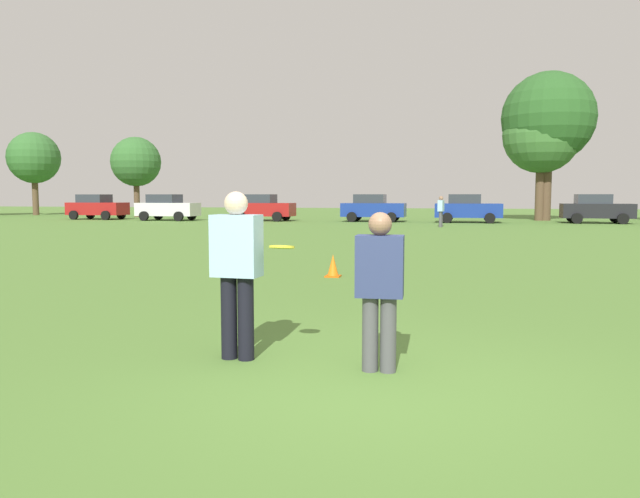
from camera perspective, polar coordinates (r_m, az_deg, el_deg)
ground_plane at (r=5.62m, az=5.71°, el=-12.95°), size 155.96×155.96×0.00m
player_thrower at (r=6.39m, az=-7.88°, el=-1.55°), size 0.51×0.31×1.78m
player_defender at (r=5.93m, az=5.66°, el=-3.22°), size 0.47×0.28×1.58m
frisbee at (r=6.31m, az=-3.64°, el=0.18°), size 0.27×0.27×0.07m
traffic_cone at (r=12.89m, az=1.24°, el=-1.64°), size 0.32×0.32×0.48m
parked_car_near_left at (r=47.10m, az=-20.36°, el=3.78°), size 4.23×2.28×1.82m
parked_car_mid_left at (r=43.44m, az=-14.26°, el=3.85°), size 4.23×2.28×1.82m
parked_car_center at (r=41.72m, az=-5.45°, el=3.94°), size 4.23×2.28×1.82m
parked_car_mid_right at (r=40.46m, az=5.02°, el=3.91°), size 4.23×2.28×1.82m
parked_car_near_right at (r=39.95m, az=13.79°, el=3.77°), size 4.23×2.28×1.82m
parked_car_far_right at (r=41.62m, az=24.65°, el=3.50°), size 4.23×2.28×1.82m
bystander_sideline_watcher at (r=33.90m, az=11.37°, el=3.68°), size 0.36×0.52×1.71m
tree_west_maple at (r=59.39m, az=-25.45°, el=7.77°), size 4.50×4.50×7.31m
tree_center_elm at (r=51.06m, az=-17.03°, el=7.87°), size 3.95×3.95×6.43m
tree_east_birch at (r=44.85m, az=20.23°, el=10.04°), size 5.24×5.24×8.52m
tree_east_oak at (r=45.19m, az=20.78°, el=11.47°), size 6.28×6.28×10.21m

